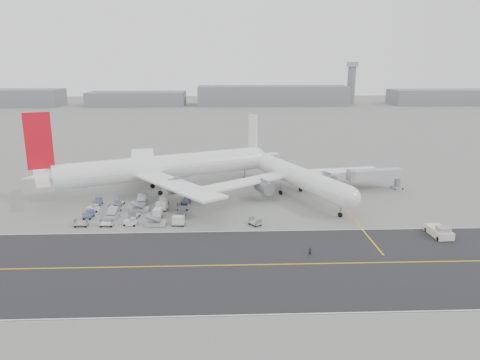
{
  "coord_description": "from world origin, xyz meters",
  "views": [
    {
      "loc": [
        1.62,
        -90.13,
        33.52
      ],
      "look_at": [
        5.76,
        12.0,
        6.94
      ],
      "focal_mm": 35.0,
      "sensor_mm": 36.0,
      "label": 1
    }
  ],
  "objects_px": {
    "control_tower": "(351,82)",
    "ground_crew_a": "(310,252)",
    "airliner_a": "(157,168)",
    "airliner_b": "(292,174)",
    "pushback_tug": "(439,232)",
    "jet_bridge": "(375,175)"
  },
  "relations": [
    {
      "from": "pushback_tug",
      "to": "control_tower",
      "type": "bearing_deg",
      "value": 75.33
    },
    {
      "from": "ground_crew_a",
      "to": "airliner_a",
      "type": "bearing_deg",
      "value": 112.69
    },
    {
      "from": "airliner_b",
      "to": "ground_crew_a",
      "type": "bearing_deg",
      "value": -116.2
    },
    {
      "from": "ground_crew_a",
      "to": "jet_bridge",
      "type": "bearing_deg",
      "value": 44.73
    },
    {
      "from": "airliner_a",
      "to": "pushback_tug",
      "type": "height_order",
      "value": "airliner_a"
    },
    {
      "from": "airliner_a",
      "to": "jet_bridge",
      "type": "height_order",
      "value": "airliner_a"
    },
    {
      "from": "control_tower",
      "to": "pushback_tug",
      "type": "relative_size",
      "value": 3.71
    },
    {
      "from": "airliner_b",
      "to": "airliner_a",
      "type": "bearing_deg",
      "value": 151.96
    },
    {
      "from": "control_tower",
      "to": "ground_crew_a",
      "type": "distance_m",
      "value": 292.11
    },
    {
      "from": "control_tower",
      "to": "airliner_a",
      "type": "xyz_separation_m",
      "value": [
        -115.03,
        -237.12,
        -9.97
      ]
    },
    {
      "from": "airliner_b",
      "to": "control_tower",
      "type": "bearing_deg",
      "value": 48.84
    },
    {
      "from": "airliner_a",
      "to": "airliner_b",
      "type": "height_order",
      "value": "airliner_a"
    },
    {
      "from": "ground_crew_a",
      "to": "pushback_tug",
      "type": "bearing_deg",
      "value": 2.6
    },
    {
      "from": "airliner_a",
      "to": "ground_crew_a",
      "type": "distance_m",
      "value": 53.51
    },
    {
      "from": "control_tower",
      "to": "pushback_tug",
      "type": "distance_m",
      "value": 277.67
    },
    {
      "from": "airliner_a",
      "to": "pushback_tug",
      "type": "bearing_deg",
      "value": -143.44
    },
    {
      "from": "airliner_b",
      "to": "pushback_tug",
      "type": "relative_size",
      "value": 5.83
    },
    {
      "from": "pushback_tug",
      "to": "ground_crew_a",
      "type": "relative_size",
      "value": 5.44
    },
    {
      "from": "jet_bridge",
      "to": "ground_crew_a",
      "type": "height_order",
      "value": "jet_bridge"
    },
    {
      "from": "control_tower",
      "to": "airliner_a",
      "type": "distance_m",
      "value": 263.73
    },
    {
      "from": "pushback_tug",
      "to": "airliner_b",
      "type": "bearing_deg",
      "value": 125.09
    },
    {
      "from": "control_tower",
      "to": "jet_bridge",
      "type": "height_order",
      "value": "control_tower"
    }
  ]
}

